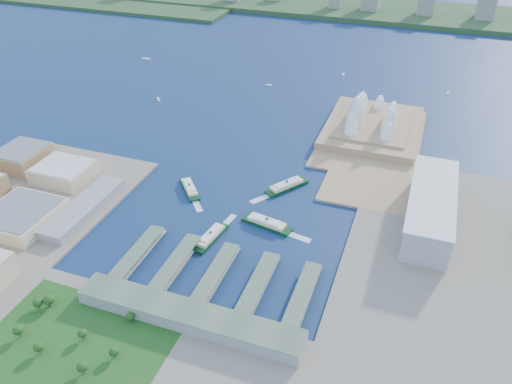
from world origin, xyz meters
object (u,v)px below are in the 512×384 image
at_px(opera_house, 375,112).
at_px(ferry_a, 189,187).
at_px(ferry_d, 267,222).
at_px(ferry_c, 211,235).
at_px(ferry_b, 287,184).
at_px(toaster_building, 430,208).

relative_size(opera_house, ferry_a, 3.55).
bearing_deg(ferry_d, opera_house, -4.23).
relative_size(ferry_a, ferry_d, 0.90).
bearing_deg(ferry_c, opera_house, -103.17).
height_order(ferry_a, ferry_c, ferry_c).
bearing_deg(opera_house, ferry_b, -111.70).
xyz_separation_m(ferry_b, ferry_d, (1.44, -78.43, -0.07)).
bearing_deg(ferry_c, toaster_building, -145.24).
bearing_deg(ferry_a, opera_house, 11.12).
distance_m(ferry_b, ferry_d, 78.44).
xyz_separation_m(opera_house, ferry_c, (-119.56, -304.43, -27.04)).
bearing_deg(opera_house, toaster_building, -65.77).
xyz_separation_m(ferry_a, ferry_b, (107.53, 43.80, 0.59)).
height_order(toaster_building, ferry_a, toaster_building).
distance_m(opera_house, ferry_a, 292.77).
bearing_deg(opera_house, ferry_a, -128.39).
relative_size(toaster_building, ferry_d, 2.76).
height_order(toaster_building, ferry_c, toaster_building).
distance_m(ferry_a, ferry_c, 97.71).
bearing_deg(ferry_b, toaster_building, 29.07).
relative_size(toaster_building, ferry_b, 2.72).
relative_size(ferry_a, ferry_c, 0.97).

